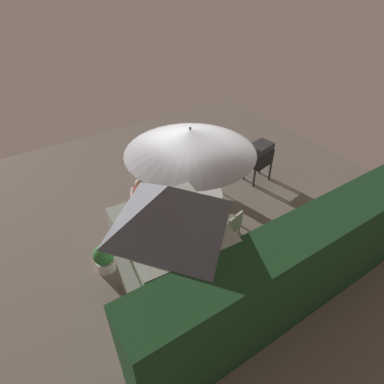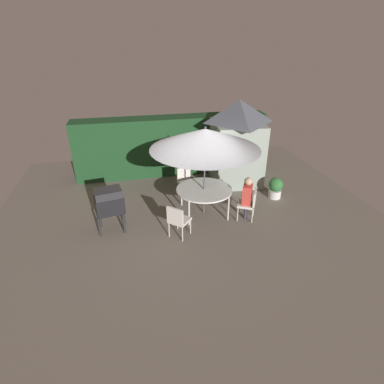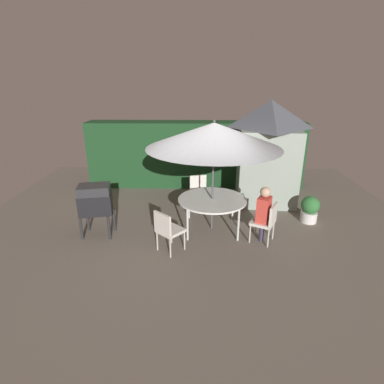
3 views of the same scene
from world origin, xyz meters
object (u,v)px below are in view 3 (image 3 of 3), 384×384
garden_shed (267,151)px  person_in_red (264,208)px  chair_toward_hedge (167,229)px  patio_umbrella (214,135)px  patio_table (212,201)px  chair_far_side (199,190)px  chair_near_shed (267,220)px  potted_plant_by_shed (310,209)px  bbq_grill (95,200)px

garden_shed → person_in_red: garden_shed is taller
garden_shed → chair_toward_hedge: size_ratio=3.15×
patio_umbrella → patio_table: bearing=-90.0°
chair_far_side → chair_toward_hedge: same height
chair_near_shed → potted_plant_by_shed: chair_near_shed is taller
chair_toward_hedge → potted_plant_by_shed: size_ratio=1.34×
chair_near_shed → person_in_red: (-0.08, 0.04, 0.26)m
patio_table → chair_toward_hedge: (-0.94, -1.04, -0.20)m
patio_umbrella → chair_far_side: bearing=103.8°
chair_far_side → person_in_red: size_ratio=0.71×
chair_near_shed → chair_toward_hedge: same height
chair_toward_hedge → patio_umbrella: bearing=47.8°
chair_far_side → chair_toward_hedge: bearing=-105.8°
patio_umbrella → potted_plant_by_shed: patio_umbrella is taller
patio_umbrella → garden_shed: bearing=50.0°
chair_far_side → patio_umbrella: bearing=-76.2°
patio_table → garden_shed: bearing=50.0°
bbq_grill → chair_far_side: (2.29, 1.59, -0.33)m
potted_plant_by_shed → person_in_red: (-1.37, -0.98, 0.43)m
patio_table → bbq_grill: (-2.59, -0.36, 0.13)m
chair_far_side → patio_table: bearing=-76.2°
patio_table → chair_far_side: (-0.30, 1.23, -0.20)m
potted_plant_by_shed → person_in_red: 1.74m
bbq_grill → chair_toward_hedge: size_ratio=1.33×
bbq_grill → garden_shed: bearing=28.5°
patio_table → chair_toward_hedge: 1.42m
garden_shed → potted_plant_by_shed: garden_shed is taller
garden_shed → person_in_red: (-0.54, -2.49, -0.66)m
chair_far_side → potted_plant_by_shed: bearing=-16.4°
person_in_red → chair_toward_hedge: bearing=-166.7°
patio_table → person_in_red: person_in_red is taller
chair_near_shed → chair_far_side: same height
chair_far_side → chair_near_shed: bearing=-51.6°
patio_umbrella → potted_plant_by_shed: bearing=9.7°
patio_table → chair_near_shed: chair_near_shed is taller
chair_far_side → potted_plant_by_shed: size_ratio=1.34×
potted_plant_by_shed → chair_near_shed: bearing=-141.7°
patio_umbrella → chair_far_side: patio_umbrella is taller
chair_toward_hedge → patio_table: bearing=47.8°
patio_umbrella → chair_near_shed: size_ratio=3.27×
patio_table → chair_far_side: 1.28m
bbq_grill → potted_plant_by_shed: bearing=8.8°
patio_umbrella → potted_plant_by_shed: size_ratio=4.38×
patio_table → chair_toward_hedge: chair_toward_hedge is taller
bbq_grill → chair_far_side: bbq_grill is taller
patio_table → person_in_red: (1.07, -0.56, 0.07)m
patio_umbrella → chair_far_side: size_ratio=3.27×
garden_shed → patio_umbrella: bearing=-130.0°
chair_toward_hedge → person_in_red: (2.01, 0.48, 0.26)m
chair_near_shed → potted_plant_by_shed: bearing=38.3°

